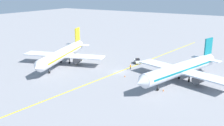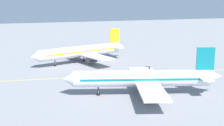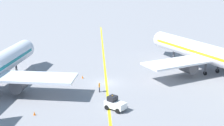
# 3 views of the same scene
# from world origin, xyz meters

# --- Properties ---
(ground_plane) EXTENTS (400.00, 400.00, 0.00)m
(ground_plane) POSITION_xyz_m (0.00, 0.00, 0.00)
(ground_plane) COLOR gray
(apron_yellow_centreline) EXTENTS (14.98, 119.16, 0.01)m
(apron_yellow_centreline) POSITION_xyz_m (0.00, 0.00, 0.00)
(apron_yellow_centreline) COLOR yellow
(apron_yellow_centreline) RESTS_ON ground
(airplane_at_gate) EXTENTS (28.34, 34.90, 10.60)m
(airplane_at_gate) POSITION_xyz_m (-19.07, -1.42, 3.71)
(airplane_at_gate) COLOR silver
(airplane_at_gate) RESTS_ON ground
(airplane_adjacent_stand) EXTENTS (28.26, 34.72, 10.60)m
(airplane_adjacent_stand) POSITION_xyz_m (20.28, 3.06, 3.71)
(airplane_adjacent_stand) COLOR white
(airplane_adjacent_stand) RESTS_ON ground
(baggage_tug_white) EXTENTS (3.11, 3.24, 2.11)m
(baggage_tug_white) POSITION_xyz_m (-0.52, -11.31, 0.90)
(baggage_tug_white) COLOR white
(baggage_tug_white) RESTS_ON ground
(ground_crew_worker) EXTENTS (0.28, 0.57, 1.68)m
(ground_crew_worker) POSITION_xyz_m (-1.78, -4.08, 0.91)
(ground_crew_worker) COLOR #23232D
(ground_crew_worker) RESTS_ON ground
(traffic_cone_near_nose) EXTENTS (0.32, 0.32, 0.55)m
(traffic_cone_near_nose) POSITION_xyz_m (-3.92, 3.30, 0.28)
(traffic_cone_near_nose) COLOR orange
(traffic_cone_near_nose) RESTS_ON ground
(traffic_cone_mid_apron) EXTENTS (0.32, 0.32, 0.55)m
(traffic_cone_mid_apron) POSITION_xyz_m (-11.70, -11.21, 0.28)
(traffic_cone_mid_apron) COLOR orange
(traffic_cone_mid_apron) RESTS_ON ground
(traffic_cone_by_wingtip) EXTENTS (0.32, 0.32, 0.55)m
(traffic_cone_by_wingtip) POSITION_xyz_m (-17.59, 7.78, 0.28)
(traffic_cone_by_wingtip) COLOR orange
(traffic_cone_by_wingtip) RESTS_ON ground
(traffic_cone_far_edge) EXTENTS (0.32, 0.32, 0.55)m
(traffic_cone_far_edge) POSITION_xyz_m (-1.88, -17.14, 0.28)
(traffic_cone_far_edge) COLOR orange
(traffic_cone_far_edge) RESTS_ON ground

